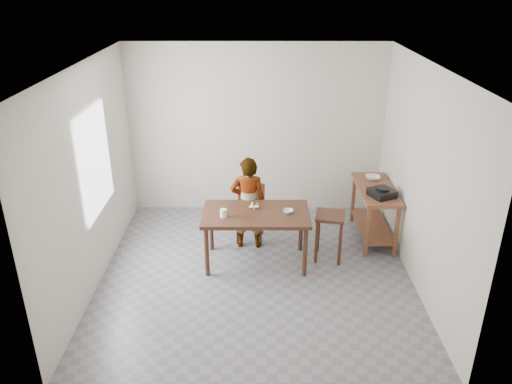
{
  "coord_description": "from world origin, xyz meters",
  "views": [
    {
      "loc": [
        0.01,
        -5.54,
        3.65
      ],
      "look_at": [
        0.0,
        0.4,
        1.0
      ],
      "focal_mm": 35.0,
      "sensor_mm": 36.0,
      "label": 1
    }
  ],
  "objects_px": {
    "child": "(248,203)",
    "dining_chair": "(250,214)",
    "dining_table": "(256,238)",
    "prep_counter": "(373,213)",
    "stool": "(329,236)"
  },
  "relations": [
    {
      "from": "dining_table",
      "to": "stool",
      "type": "height_order",
      "value": "dining_table"
    },
    {
      "from": "prep_counter",
      "to": "stool",
      "type": "bearing_deg",
      "value": -140.92
    },
    {
      "from": "child",
      "to": "stool",
      "type": "relative_size",
      "value": 2.02
    },
    {
      "from": "child",
      "to": "dining_chair",
      "type": "bearing_deg",
      "value": -96.47
    },
    {
      "from": "dining_table",
      "to": "prep_counter",
      "type": "relative_size",
      "value": 1.17
    },
    {
      "from": "child",
      "to": "stool",
      "type": "bearing_deg",
      "value": 163.74
    },
    {
      "from": "dining_table",
      "to": "prep_counter",
      "type": "height_order",
      "value": "prep_counter"
    },
    {
      "from": "dining_table",
      "to": "stool",
      "type": "bearing_deg",
      "value": 6.37
    },
    {
      "from": "dining_table",
      "to": "child",
      "type": "bearing_deg",
      "value": 104.02
    },
    {
      "from": "dining_table",
      "to": "prep_counter",
      "type": "xyz_separation_m",
      "value": [
        1.72,
        0.7,
        0.03
      ]
    },
    {
      "from": "prep_counter",
      "to": "dining_chair",
      "type": "height_order",
      "value": "dining_chair"
    },
    {
      "from": "stool",
      "to": "dining_chair",
      "type": "bearing_deg",
      "value": 153.87
    },
    {
      "from": "dining_table",
      "to": "dining_chair",
      "type": "bearing_deg",
      "value": 97.67
    },
    {
      "from": "dining_table",
      "to": "dining_chair",
      "type": "distance_m",
      "value": 0.65
    },
    {
      "from": "prep_counter",
      "to": "stool",
      "type": "height_order",
      "value": "prep_counter"
    }
  ]
}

